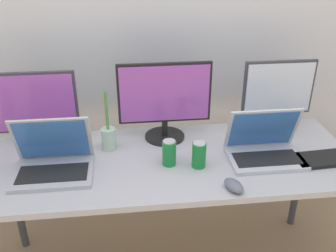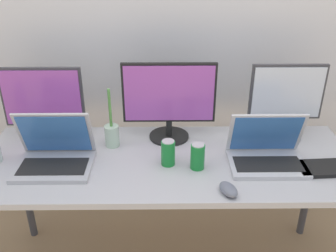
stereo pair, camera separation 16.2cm
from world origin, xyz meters
name	(u,v)px [view 2 (the right image)]	position (x,y,z in m)	size (l,w,h in m)	color
wall_back	(167,18)	(0.00, 0.59, 1.30)	(7.00, 0.08, 2.60)	silver
work_desk	(168,169)	(0.00, 0.00, 0.68)	(1.83, 0.68, 0.74)	#424247
monitor_left	(43,103)	(-0.64, 0.22, 0.95)	(0.42, 0.19, 0.39)	#38383D
monitor_center	(169,99)	(0.01, 0.22, 0.96)	(0.48, 0.21, 0.42)	black
monitor_right	(286,100)	(0.61, 0.22, 0.95)	(0.38, 0.21, 0.40)	#38383D
laptop_silver	(55,154)	(-0.53, -0.04, 0.80)	(0.35, 0.26, 0.26)	#B7B7BC
laptop_secondary	(266,152)	(0.47, -0.04, 0.80)	(0.35, 0.24, 0.25)	silver
keyboard_main	(336,168)	(0.78, -0.10, 0.75)	(0.37, 0.13, 0.02)	black
mouse_by_keyboard	(228,189)	(0.25, -0.28, 0.76)	(0.06, 0.11, 0.04)	slate
soda_can_near_keyboard	(167,153)	(0.00, -0.05, 0.80)	(0.07, 0.07, 0.13)	#197F33
soda_can_by_laptop	(198,156)	(0.14, -0.08, 0.80)	(0.07, 0.07, 0.13)	#197F33
bamboo_vase	(112,134)	(-0.29, 0.13, 0.81)	(0.07, 0.07, 0.31)	#B2D1B7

